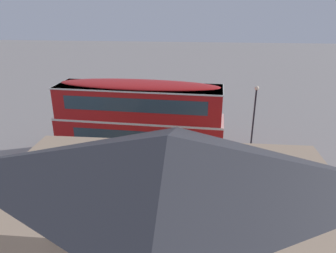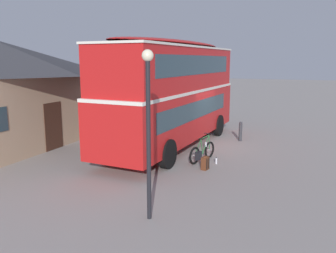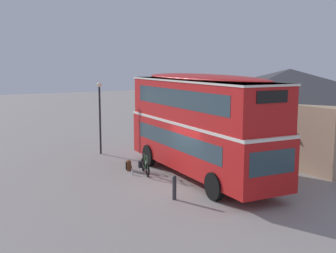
{
  "view_description": "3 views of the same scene",
  "coord_description": "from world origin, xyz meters",
  "px_view_note": "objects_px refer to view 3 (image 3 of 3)",
  "views": [
    {
      "loc": [
        -4.22,
        19.18,
        9.12
      ],
      "look_at": [
        -2.33,
        -0.83,
        1.23
      ],
      "focal_mm": 34.1,
      "sensor_mm": 36.0,
      "label": 1
    },
    {
      "loc": [
        -15.32,
        -4.33,
        3.93
      ],
      "look_at": [
        -2.33,
        0.89,
        1.23
      ],
      "focal_mm": 36.93,
      "sensor_mm": 36.0,
      "label": 2
    },
    {
      "loc": [
        15.18,
        -9.63,
        5.28
      ],
      "look_at": [
        -2.0,
        0.26,
        2.31
      ],
      "focal_mm": 45.56,
      "sensor_mm": 36.0,
      "label": 3
    }
  ],
  "objects_px": {
    "backpack_on_ground": "(129,165)",
    "double_decker_bus": "(200,121)",
    "water_bottle_clear_plastic": "(132,172)",
    "kerb_bollard": "(174,187)",
    "street_lamp": "(100,109)",
    "touring_bicycle": "(145,166)"
  },
  "relations": [
    {
      "from": "touring_bicycle",
      "to": "backpack_on_ground",
      "type": "relative_size",
      "value": 3.35
    },
    {
      "from": "touring_bicycle",
      "to": "water_bottle_clear_plastic",
      "type": "distance_m",
      "value": 0.67
    },
    {
      "from": "water_bottle_clear_plastic",
      "to": "kerb_bollard",
      "type": "height_order",
      "value": "kerb_bollard"
    },
    {
      "from": "touring_bicycle",
      "to": "water_bottle_clear_plastic",
      "type": "bearing_deg",
      "value": -99.94
    },
    {
      "from": "double_decker_bus",
      "to": "backpack_on_ground",
      "type": "distance_m",
      "value": 4.37
    },
    {
      "from": "kerb_bollard",
      "to": "water_bottle_clear_plastic",
      "type": "bearing_deg",
      "value": 177.9
    },
    {
      "from": "double_decker_bus",
      "to": "street_lamp",
      "type": "bearing_deg",
      "value": -163.57
    },
    {
      "from": "double_decker_bus",
      "to": "street_lamp",
      "type": "distance_m",
      "value": 7.48
    },
    {
      "from": "double_decker_bus",
      "to": "backpack_on_ground",
      "type": "xyz_separation_m",
      "value": [
        -2.82,
        -2.33,
        -2.38
      ]
    },
    {
      "from": "water_bottle_clear_plastic",
      "to": "touring_bicycle",
      "type": "bearing_deg",
      "value": 80.06
    },
    {
      "from": "touring_bicycle",
      "to": "double_decker_bus",
      "type": "bearing_deg",
      "value": 45.78
    },
    {
      "from": "double_decker_bus",
      "to": "water_bottle_clear_plastic",
      "type": "xyz_separation_m",
      "value": [
        -1.98,
        -2.54,
        -2.52
      ]
    },
    {
      "from": "water_bottle_clear_plastic",
      "to": "street_lamp",
      "type": "distance_m",
      "value": 5.78
    },
    {
      "from": "double_decker_bus",
      "to": "touring_bicycle",
      "type": "xyz_separation_m",
      "value": [
        -1.88,
        -1.93,
        -2.27
      ]
    },
    {
      "from": "backpack_on_ground",
      "to": "double_decker_bus",
      "type": "bearing_deg",
      "value": 39.54
    },
    {
      "from": "backpack_on_ground",
      "to": "water_bottle_clear_plastic",
      "type": "xyz_separation_m",
      "value": [
        0.84,
        -0.21,
        -0.14
      ]
    },
    {
      "from": "double_decker_bus",
      "to": "kerb_bollard",
      "type": "xyz_separation_m",
      "value": [
        2.21,
        -2.69,
        -2.14
      ]
    },
    {
      "from": "double_decker_bus",
      "to": "water_bottle_clear_plastic",
      "type": "distance_m",
      "value": 4.09
    },
    {
      "from": "backpack_on_ground",
      "to": "water_bottle_clear_plastic",
      "type": "height_order",
      "value": "backpack_on_ground"
    },
    {
      "from": "kerb_bollard",
      "to": "double_decker_bus",
      "type": "bearing_deg",
      "value": 129.44
    },
    {
      "from": "backpack_on_ground",
      "to": "water_bottle_clear_plastic",
      "type": "distance_m",
      "value": 0.88
    },
    {
      "from": "touring_bicycle",
      "to": "street_lamp",
      "type": "height_order",
      "value": "street_lamp"
    }
  ]
}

